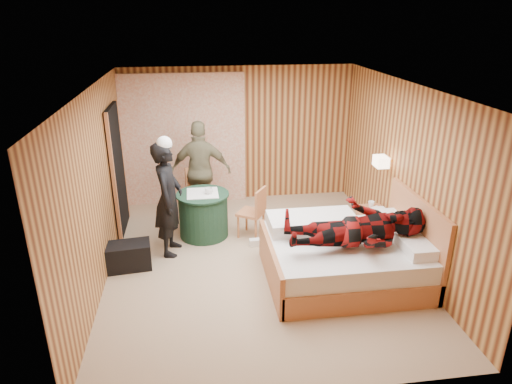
{
  "coord_description": "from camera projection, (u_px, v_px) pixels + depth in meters",
  "views": [
    {
      "loc": [
        -0.83,
        -5.72,
        3.38
      ],
      "look_at": [
        -0.01,
        0.11,
        1.05
      ],
      "focal_mm": 32.0,
      "sensor_mm": 36.0,
      "label": 1
    }
  ],
  "objects": [
    {
      "name": "floor",
      "position": [
        258.0,
        262.0,
        6.61
      ],
      "size": [
        4.2,
        5.0,
        0.01
      ],
      "primitive_type": "cube",
      "color": "tan",
      "rests_on": "ground"
    },
    {
      "name": "ceiling",
      "position": [
        258.0,
        87.0,
        5.69
      ],
      "size": [
        4.2,
        5.0,
        0.01
      ],
      "primitive_type": "cube",
      "color": "white",
      "rests_on": "wall_back"
    },
    {
      "name": "wall_back",
      "position": [
        239.0,
        135.0,
        8.46
      ],
      "size": [
        4.2,
        0.02,
        2.5
      ],
      "primitive_type": "cube",
      "color": "tan",
      "rests_on": "floor"
    },
    {
      "name": "wall_left",
      "position": [
        97.0,
        189.0,
        5.88
      ],
      "size": [
        0.02,
        5.0,
        2.5
      ],
      "primitive_type": "cube",
      "color": "tan",
      "rests_on": "floor"
    },
    {
      "name": "wall_right",
      "position": [
        405.0,
        174.0,
        6.42
      ],
      "size": [
        0.02,
        5.0,
        2.5
      ],
      "primitive_type": "cube",
      "color": "tan",
      "rests_on": "floor"
    },
    {
      "name": "curtain",
      "position": [
        185.0,
        141.0,
        8.28
      ],
      "size": [
        2.2,
        0.08,
        2.4
      ],
      "primitive_type": "cube",
      "color": "silver",
      "rests_on": "floor"
    },
    {
      "name": "doorway",
      "position": [
        118.0,
        170.0,
        7.26
      ],
      "size": [
        0.06,
        0.9,
        2.05
      ],
      "primitive_type": "cube",
      "color": "black",
      "rests_on": "floor"
    },
    {
      "name": "wall_lamp",
      "position": [
        381.0,
        161.0,
        6.8
      ],
      "size": [
        0.26,
        0.24,
        0.16
      ],
      "color": "gold",
      "rests_on": "wall_right"
    },
    {
      "name": "bed",
      "position": [
        346.0,
        256.0,
        6.13
      ],
      "size": [
        2.06,
        1.63,
        1.12
      ],
      "color": "#C2784F",
      "rests_on": "floor"
    },
    {
      "name": "nightstand",
      "position": [
        372.0,
        225.0,
        7.15
      ],
      "size": [
        0.39,
        0.54,
        0.52
      ],
      "color": "#C2784F",
      "rests_on": "floor"
    },
    {
      "name": "round_table",
      "position": [
        203.0,
        214.0,
        7.27
      ],
      "size": [
        0.83,
        0.83,
        0.74
      ],
      "color": "#1F442E",
      "rests_on": "floor"
    },
    {
      "name": "chair_far",
      "position": [
        200.0,
        190.0,
        7.81
      ],
      "size": [
        0.55,
        0.55,
        0.93
      ],
      "rotation": [
        0.0,
        0.0,
        0.4
      ],
      "color": "#C2784F",
      "rests_on": "floor"
    },
    {
      "name": "chair_near",
      "position": [
        255.0,
        209.0,
        7.18
      ],
      "size": [
        0.52,
        0.52,
        0.83
      ],
      "rotation": [
        0.0,
        0.0,
        -2.13
      ],
      "color": "#C2784F",
      "rests_on": "floor"
    },
    {
      "name": "duffel_bag",
      "position": [
        127.0,
        256.0,
        6.39
      ],
      "size": [
        0.7,
        0.43,
        0.38
      ],
      "primitive_type": "cube",
      "rotation": [
        0.0,
        0.0,
        0.11
      ],
      "color": "black",
      "rests_on": "floor"
    },
    {
      "name": "sneaker_left",
      "position": [
        195.0,
        229.0,
        7.45
      ],
      "size": [
        0.32,
        0.23,
        0.13
      ],
      "primitive_type": "cube",
      "rotation": [
        0.0,
        0.0,
        -0.42
      ],
      "color": "white",
      "rests_on": "floor"
    },
    {
      "name": "sneaker_right",
      "position": [
        257.0,
        242.0,
        7.06
      ],
      "size": [
        0.25,
        0.11,
        0.11
      ],
      "primitive_type": "cube",
      "rotation": [
        0.0,
        0.0,
        0.04
      ],
      "color": "white",
      "rests_on": "floor"
    },
    {
      "name": "woman_standing",
      "position": [
        168.0,
        199.0,
        6.59
      ],
      "size": [
        0.5,
        0.68,
        1.71
      ],
      "primitive_type": "imported",
      "rotation": [
        0.0,
        0.0,
        1.42
      ],
      "color": "black",
      "rests_on": "floor"
    },
    {
      "name": "man_at_table",
      "position": [
        201.0,
        171.0,
        7.73
      ],
      "size": [
        1.05,
        0.53,
        1.72
      ],
      "primitive_type": "imported",
      "rotation": [
        0.0,
        0.0,
        3.03
      ],
      "color": "#736B4C",
      "rests_on": "floor"
    },
    {
      "name": "man_on_bed",
      "position": [
        358.0,
        218.0,
        5.67
      ],
      "size": [
        0.86,
        0.67,
        1.77
      ],
      "primitive_type": "imported",
      "rotation": [
        0.0,
        1.57,
        0.0
      ],
      "color": "maroon",
      "rests_on": "bed"
    },
    {
      "name": "book_lower",
      "position": [
        375.0,
        211.0,
        7.01
      ],
      "size": [
        0.25,
        0.28,
        0.02
      ],
      "primitive_type": "imported",
      "rotation": [
        0.0,
        0.0,
        0.52
      ],
      "color": "white",
      "rests_on": "nightstand"
    },
    {
      "name": "book_upper",
      "position": [
        375.0,
        210.0,
        7.01
      ],
      "size": [
        0.18,
        0.24,
        0.02
      ],
      "primitive_type": "imported",
      "rotation": [
        0.0,
        0.0,
        -0.08
      ],
      "color": "white",
      "rests_on": "nightstand"
    },
    {
      "name": "cup_nightstand",
      "position": [
        371.0,
        204.0,
        7.16
      ],
      "size": [
        0.13,
        0.13,
        0.09
      ],
      "primitive_type": "imported",
      "rotation": [
        0.0,
        0.0,
        0.36
      ],
      "color": "white",
      "rests_on": "nightstand"
    },
    {
      "name": "cup_table",
      "position": [
        209.0,
        191.0,
        7.09
      ],
      "size": [
        0.15,
        0.15,
        0.1
      ],
      "primitive_type": "imported",
      "rotation": [
        0.0,
        0.0,
        0.23
      ],
      "color": "white",
      "rests_on": "round_table"
    }
  ]
}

